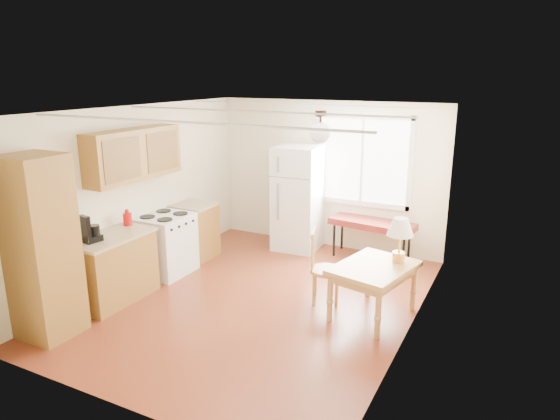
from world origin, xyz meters
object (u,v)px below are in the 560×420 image
Objects in this scene: refrigerator at (298,198)px; dining_table at (374,273)px; bench at (372,225)px; chair at (319,262)px.

refrigerator is 2.66m from dining_table.
refrigerator is 1.46× the size of dining_table.
chair is at bearing -86.89° from bench.
bench is at bearing 120.17° from dining_table.
dining_table is (0.61, -1.95, -0.00)m from bench.
bench is at bearing 1.81° from refrigerator.
refrigerator is at bearing 104.26° from chair.
refrigerator is at bearing -168.09° from bench.
refrigerator reaches higher than bench.
chair is (-0.14, -1.88, -0.01)m from bench.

